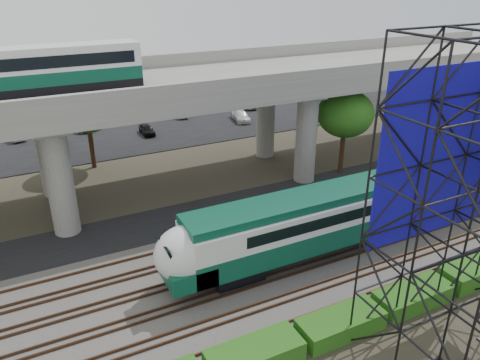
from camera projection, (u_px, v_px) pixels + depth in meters
ground at (280, 291)px, 27.19m from camera, size 140.00×140.00×0.00m
ballast_bed at (263, 271)px, 28.78m from camera, size 90.00×12.00×0.20m
service_road at (209, 214)px, 35.73m from camera, size 90.00×5.00×0.08m
parking_lot at (130, 129)px, 54.88m from camera, size 90.00×18.00×0.08m
harbor_water at (94, 90)px, 72.82m from camera, size 140.00×40.00×0.03m
rail_tracks at (263, 269)px, 28.71m from camera, size 90.00×9.52×0.16m
commuter_train at (354, 209)px, 30.38m from camera, size 29.30×3.06×4.30m
overpass at (170, 94)px, 36.59m from camera, size 80.00×12.00×12.40m
hedge_strip at (341, 323)px, 23.87m from camera, size 34.60×1.80×1.20m
trees at (123, 132)px, 36.17m from camera, size 40.94×16.94×7.69m
parked_cars at (131, 124)px, 54.36m from camera, size 36.43×9.54×1.30m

